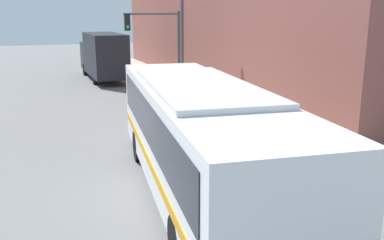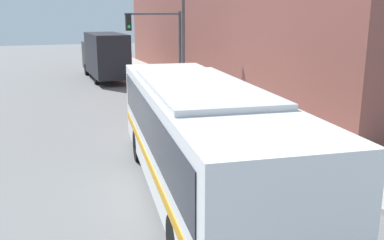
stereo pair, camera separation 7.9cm
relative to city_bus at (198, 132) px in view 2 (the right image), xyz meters
name	(u,v)px [view 2 (the right image)]	position (x,y,z in m)	size (l,w,h in m)	color
ground_plane	(164,194)	(-0.75, 0.54, -1.78)	(120.00, 120.00, 0.00)	slate
sidewalk	(160,78)	(5.20, 20.54, -1.70)	(2.90, 70.00, 0.17)	#A8A399
city_bus	(198,132)	(0.00, 0.00, 0.00)	(3.97, 11.00, 3.06)	white
delivery_truck	(104,55)	(1.40, 21.69, 0.03)	(2.23, 8.29, 3.37)	black
fire_hydrant	(263,127)	(4.35, 4.07, -1.28)	(0.21, 0.29, 0.68)	#999999
traffic_light_pole	(160,37)	(3.30, 13.99, 1.63)	(3.28, 0.35, 4.68)	#47474C
parking_meter	(214,93)	(4.35, 8.78, -0.78)	(0.14, 0.14, 1.23)	#47474C
street_lamp	(177,19)	(4.24, 13.68, 2.64)	(2.71, 0.28, 7.12)	#47474C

